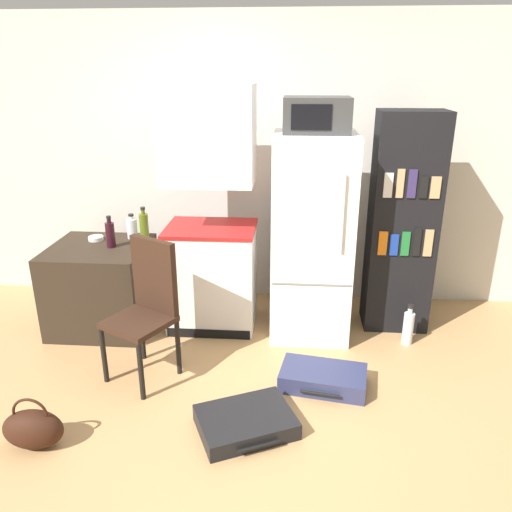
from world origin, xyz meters
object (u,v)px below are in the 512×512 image
refrigerator (312,238)px  bottle_clear_short (132,228)px  suitcase_small_flat (323,378)px  suitcase_large_flat (246,422)px  bottle_olive_oil (144,225)px  kitchen_hutch (210,220)px  handbag (33,429)px  side_table (102,286)px  microwave (317,115)px  bookshelf (402,225)px  bowl (96,238)px  bottle_wine_dark (110,234)px  chair (148,300)px  water_bottle_front (408,327)px

refrigerator → bottle_clear_short: refrigerator is taller
suitcase_small_flat → suitcase_large_flat: bearing=-126.0°
bottle_olive_oil → suitcase_large_flat: size_ratio=0.40×
kitchen_hutch → handbag: 1.97m
side_table → microwave: bearing=1.7°
side_table → handbag: (0.13, -1.50, -0.23)m
suitcase_large_flat → handbag: handbag is taller
bottle_olive_oil → microwave: bearing=-7.4°
refrigerator → bookshelf: (0.73, 0.15, 0.08)m
side_table → bookshelf: (2.49, 0.20, 0.54)m
bottle_clear_short → suitcase_large_flat: (1.12, -1.50, -0.75)m
kitchen_hutch → suitcase_large_flat: bearing=-73.1°
kitchen_hutch → bowl: kitchen_hutch is taller
handbag → suitcase_large_flat: bearing=11.2°
bottle_wine_dark → kitchen_hutch: bearing=7.3°
bookshelf → suitcase_small_flat: bearing=-123.5°
bookshelf → bottle_clear_short: size_ratio=8.37×
bottle_wine_dark → suitcase_large_flat: bottle_wine_dark is taller
chair → side_table: bearing=160.9°
bookshelf → bowl: size_ratio=14.35×
bottle_clear_short → handbag: bottle_clear_short is taller
suitcase_small_flat → side_table: bearing=166.6°
kitchen_hutch → handbag: size_ratio=5.51×
bookshelf → suitcase_large_flat: size_ratio=2.61×
bottle_olive_oil → side_table: bearing=-144.6°
chair → refrigerator: bearing=61.7°
bottle_clear_short → water_bottle_front: 2.44m
bowl → suitcase_large_flat: bearing=-45.0°
side_table → kitchen_hutch: bearing=6.1°
bottle_wine_dark → bowl: (-0.19, 0.15, -0.09)m
bottle_clear_short → suitcase_large_flat: size_ratio=0.31×
bookshelf → water_bottle_front: size_ratio=5.22×
kitchen_hutch → bookshelf: 1.56m
bottle_olive_oil → bowl: (-0.40, -0.09, -0.10)m
bookshelf → water_bottle_front: (0.06, -0.34, -0.75)m
chair → handbag: size_ratio=2.78×
bookshelf → chair: bookshelf is taller
bottle_clear_short → handbag: bearing=-93.3°
bowl → chair: (0.67, -0.83, -0.16)m
bowl → bottle_clear_short: bearing=15.5°
microwave → water_bottle_front: size_ratio=1.42×
bowl → handbag: (0.19, -1.65, -0.61)m
bowl → chair: size_ratio=0.13×
side_table → suitcase_small_flat: 2.02m
microwave → bottle_olive_oil: bearing=172.6°
bottle_olive_oil → bottle_clear_short: bearing=-178.3°
refrigerator → bottle_olive_oil: 1.43m
bottle_clear_short → bottle_olive_oil: (0.11, 0.00, 0.03)m
kitchen_hutch → suitcase_large_flat: 1.67m
suitcase_small_flat → water_bottle_front: water_bottle_front is taller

